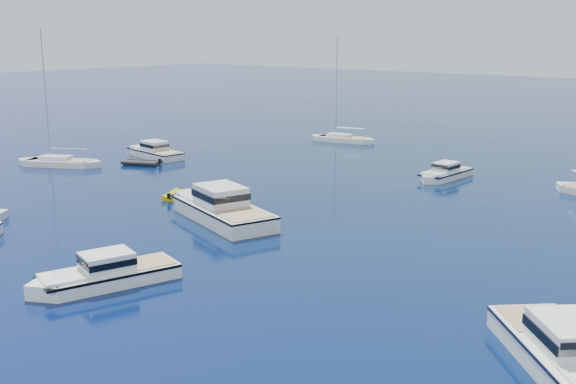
# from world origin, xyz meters

# --- Properties ---
(ground) EXTENTS (400.00, 400.00, 0.00)m
(ground) POSITION_xyz_m (0.00, 0.00, 0.00)
(ground) COLOR #091157
(ground) RESTS_ON ground
(motor_cruiser_near) EXTENTS (5.13, 9.20, 2.31)m
(motor_cruiser_near) POSITION_xyz_m (-2.70, 5.63, 0.00)
(motor_cruiser_near) COLOR white
(motor_cruiser_near) RESTS_ON ground
(motor_cruiser_right) EXTENTS (9.80, 9.99, 2.81)m
(motor_cruiser_right) POSITION_xyz_m (20.09, 11.42, 0.00)
(motor_cruiser_right) COLOR silver
(motor_cruiser_right) RESTS_ON ground
(motor_cruiser_centre) EXTENTS (12.93, 7.50, 3.25)m
(motor_cruiser_centre) POSITION_xyz_m (-7.58, 19.28, 0.00)
(motor_cruiser_centre) COLOR silver
(motor_cruiser_centre) RESTS_ON ground
(motor_cruiser_far_l) EXTENTS (9.16, 3.86, 2.33)m
(motor_cruiser_far_l) POSITION_xyz_m (-31.52, 33.03, 0.00)
(motor_cruiser_far_l) COLOR silver
(motor_cruiser_far_l) RESTS_ON ground
(motor_cruiser_horizon) EXTENTS (2.79, 7.70, 1.99)m
(motor_cruiser_horizon) POSITION_xyz_m (-1.43, 42.91, 0.00)
(motor_cruiser_horizon) COLOR silver
(motor_cruiser_horizon) RESTS_ON ground
(sailboat_mid_l) EXTENTS (9.73, 6.85, 14.27)m
(sailboat_mid_l) POSITION_xyz_m (-34.95, 23.46, 0.00)
(sailboat_mid_l) COLOR silver
(sailboat_mid_l) RESTS_ON ground
(sailboat_far_l) EXTENTS (9.34, 4.02, 13.32)m
(sailboat_far_l) POSITION_xyz_m (-21.78, 55.18, 0.00)
(sailboat_far_l) COLOR silver
(sailboat_far_l) RESTS_ON ground
(tender_yellow) EXTENTS (3.08, 3.73, 0.95)m
(tender_yellow) POSITION_xyz_m (-15.10, 21.77, 0.00)
(tender_yellow) COLOR #C2AE0B
(tender_yellow) RESTS_ON ground
(tender_grey_far) EXTENTS (4.63, 3.75, 0.95)m
(tender_grey_far) POSITION_xyz_m (-28.93, 29.22, 0.00)
(tender_grey_far) COLOR black
(tender_grey_far) RESTS_ON ground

